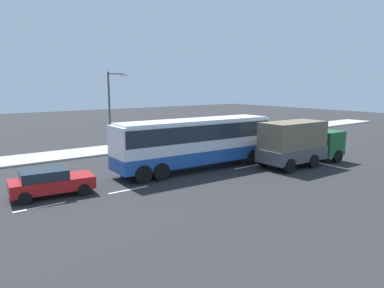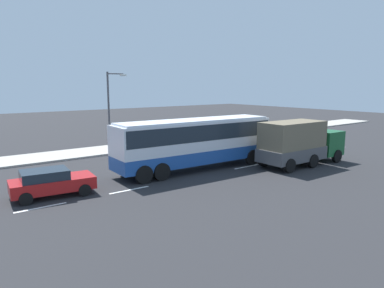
% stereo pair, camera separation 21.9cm
% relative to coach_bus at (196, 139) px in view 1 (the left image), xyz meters
% --- Properties ---
extents(ground_plane, '(120.00, 120.00, 0.00)m').
position_rel_coach_bus_xyz_m(ground_plane, '(0.95, 0.54, -2.14)').
color(ground_plane, '#28282B').
extents(sidewalk_curb, '(80.00, 4.00, 0.15)m').
position_rel_coach_bus_xyz_m(sidewalk_curb, '(0.95, 10.18, -2.07)').
color(sidewalk_curb, '#A8A399').
rests_on(sidewalk_curb, ground_plane).
extents(lane_centreline, '(45.24, 0.16, 0.01)m').
position_rel_coach_bus_xyz_m(lane_centreline, '(3.94, -1.61, -2.14)').
color(lane_centreline, white).
rests_on(lane_centreline, ground_plane).
extents(coach_bus, '(11.72, 3.10, 3.46)m').
position_rel_coach_bus_xyz_m(coach_bus, '(0.00, 0.00, 0.00)').
color(coach_bus, '#1E4C9E').
rests_on(coach_bus, ground_plane).
extents(cargo_truck, '(7.32, 2.71, 3.21)m').
position_rel_coach_bus_xyz_m(cargo_truck, '(6.79, -3.51, -0.46)').
color(cargo_truck, '#19592D').
rests_on(cargo_truck, ground_plane).
extents(car_yellow_taxi, '(4.45, 2.28, 1.55)m').
position_rel_coach_bus_xyz_m(car_yellow_taxi, '(12.16, 0.27, -1.33)').
color(car_yellow_taxi, gold).
rests_on(car_yellow_taxi, ground_plane).
extents(car_red_compact, '(4.30, 2.29, 1.45)m').
position_rel_coach_bus_xyz_m(car_red_compact, '(-9.70, -0.13, -1.37)').
color(car_red_compact, '#B21919').
rests_on(car_red_compact, ground_plane).
extents(pedestrian_near_curb, '(0.32, 0.32, 1.73)m').
position_rel_coach_bus_xyz_m(pedestrian_near_curb, '(-0.58, 9.24, -0.99)').
color(pedestrian_near_curb, '#38334C').
rests_on(pedestrian_near_curb, sidewalk_curb).
extents(street_lamp, '(1.73, 0.24, 6.65)m').
position_rel_coach_bus_xyz_m(street_lamp, '(-2.27, 8.46, 1.84)').
color(street_lamp, '#47474C').
rests_on(street_lamp, sidewalk_curb).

